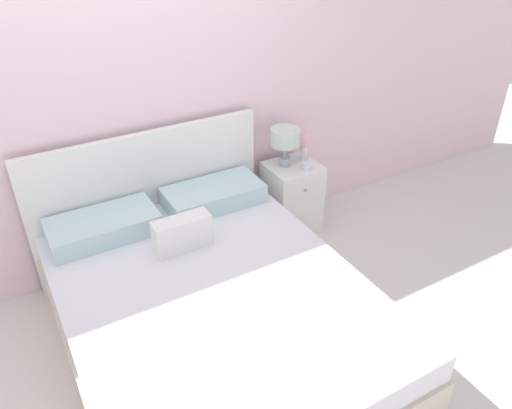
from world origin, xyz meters
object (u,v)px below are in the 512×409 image
flower_vase (304,143)px  bed (209,307)px  nightstand (292,198)px  teacup (307,166)px  table_lamp (285,139)px

flower_vase → bed: bearing=-146.1°
nightstand → flower_vase: flower_vase is taller
flower_vase → teacup: bearing=-117.1°
bed → flower_vase: bed is taller
bed → teacup: bearing=30.2°
nightstand → teacup: size_ratio=5.81×
bed → nightstand: bed is taller
bed → nightstand: 1.36m
bed → teacup: bed is taller
teacup → table_lamp: bearing=128.8°
table_lamp → flower_vase: 0.21m
nightstand → bed: bearing=-144.8°
bed → table_lamp: 1.45m
table_lamp → flower_vase: size_ratio=1.38×
table_lamp → teacup: (0.11, -0.14, -0.20)m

